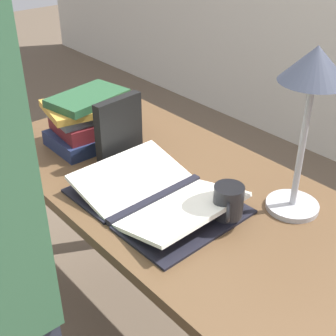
{
  "coord_description": "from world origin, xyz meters",
  "views": [
    {
      "loc": [
        0.93,
        -0.82,
        1.56
      ],
      "look_at": [
        0.03,
        -0.04,
        0.86
      ],
      "focal_mm": 50.0,
      "sensor_mm": 36.0,
      "label": 1
    }
  ],
  "objects_px": {
    "book_stack_tall": "(90,120)",
    "open_book": "(156,196)",
    "reading_lamp": "(312,85)",
    "coffee_mug": "(228,203)",
    "book_standing_upright": "(119,130)"
  },
  "relations": [
    {
      "from": "reading_lamp",
      "to": "coffee_mug",
      "type": "relative_size",
      "value": 4.64
    },
    {
      "from": "book_stack_tall",
      "to": "book_standing_upright",
      "type": "relative_size",
      "value": 1.45
    },
    {
      "from": "reading_lamp",
      "to": "coffee_mug",
      "type": "distance_m",
      "value": 0.38
    },
    {
      "from": "book_standing_upright",
      "to": "reading_lamp",
      "type": "height_order",
      "value": "reading_lamp"
    },
    {
      "from": "open_book",
      "to": "reading_lamp",
      "type": "bearing_deg",
      "value": 43.2
    },
    {
      "from": "book_standing_upright",
      "to": "coffee_mug",
      "type": "xyz_separation_m",
      "value": [
        0.46,
        0.03,
        -0.06
      ]
    },
    {
      "from": "open_book",
      "to": "reading_lamp",
      "type": "relative_size",
      "value": 1.01
    },
    {
      "from": "reading_lamp",
      "to": "coffee_mug",
      "type": "xyz_separation_m",
      "value": [
        -0.09,
        -0.17,
        -0.32
      ]
    },
    {
      "from": "open_book",
      "to": "book_stack_tall",
      "type": "xyz_separation_m",
      "value": [
        -0.44,
        0.06,
        0.07
      ]
    },
    {
      "from": "open_book",
      "to": "reading_lamp",
      "type": "xyz_separation_m",
      "value": [
        0.28,
        0.28,
        0.35
      ]
    },
    {
      "from": "book_stack_tall",
      "to": "reading_lamp",
      "type": "height_order",
      "value": "reading_lamp"
    },
    {
      "from": "open_book",
      "to": "book_standing_upright",
      "type": "relative_size",
      "value": 2.14
    },
    {
      "from": "open_book",
      "to": "book_standing_upright",
      "type": "bearing_deg",
      "value": 164.16
    },
    {
      "from": "coffee_mug",
      "to": "book_stack_tall",
      "type": "bearing_deg",
      "value": -176.61
    },
    {
      "from": "book_stack_tall",
      "to": "open_book",
      "type": "bearing_deg",
      "value": -8.26
    }
  ]
}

